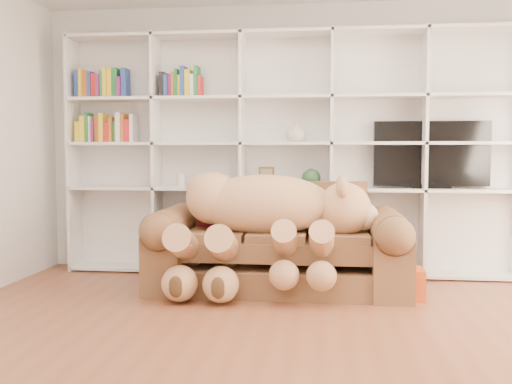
# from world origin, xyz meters

# --- Properties ---
(floor) EXTENTS (5.00, 5.00, 0.00)m
(floor) POSITION_xyz_m (0.00, 0.00, 0.00)
(floor) COLOR brown
(floor) RESTS_ON ground
(wall_back) EXTENTS (5.00, 0.02, 2.70)m
(wall_back) POSITION_xyz_m (0.00, 2.50, 1.35)
(wall_back) COLOR white
(wall_back) RESTS_ON floor
(wall_front) EXTENTS (5.00, 0.02, 2.70)m
(wall_front) POSITION_xyz_m (0.00, -2.50, 1.35)
(wall_front) COLOR white
(wall_front) RESTS_ON floor
(bookshelf) EXTENTS (4.43, 0.35, 2.40)m
(bookshelf) POSITION_xyz_m (-0.24, 2.36, 1.31)
(bookshelf) COLOR white
(bookshelf) RESTS_ON floor
(sofa) EXTENTS (2.23, 0.96, 0.94)m
(sofa) POSITION_xyz_m (-0.03, 1.67, 0.35)
(sofa) COLOR brown
(sofa) RESTS_ON floor
(teddy_bear) EXTENTS (1.77, 0.94, 1.02)m
(teddy_bear) POSITION_xyz_m (-0.14, 1.48, 0.66)
(teddy_bear) COLOR tan
(teddy_bear) RESTS_ON sofa
(throw_pillow) EXTENTS (0.49, 0.33, 0.47)m
(throw_pillow) POSITION_xyz_m (-0.55, 1.83, 0.70)
(throw_pillow) COLOR #5D1110
(throw_pillow) RESTS_ON sofa
(gift_box) EXTENTS (0.32, 0.29, 0.25)m
(gift_box) POSITION_xyz_m (1.03, 1.45, 0.13)
(gift_box) COLOR #D14F1B
(gift_box) RESTS_ON floor
(tv) EXTENTS (1.10, 0.18, 0.65)m
(tv) POSITION_xyz_m (1.40, 2.35, 1.19)
(tv) COLOR black
(tv) RESTS_ON bookshelf
(picture_frame) EXTENTS (0.16, 0.04, 0.19)m
(picture_frame) POSITION_xyz_m (-0.20, 2.30, 0.97)
(picture_frame) COLOR #54391C
(picture_frame) RESTS_ON bookshelf
(green_vase) EXTENTS (0.19, 0.19, 0.19)m
(green_vase) POSITION_xyz_m (0.24, 2.30, 0.96)
(green_vase) COLOR #2B5431
(green_vase) RESTS_ON bookshelf
(figurine_tall) EXTENTS (0.07, 0.07, 0.14)m
(figurine_tall) POSITION_xyz_m (-1.07, 2.30, 0.93)
(figurine_tall) COLOR silver
(figurine_tall) RESTS_ON bookshelf
(figurine_short) EXTENTS (0.09, 0.09, 0.14)m
(figurine_short) POSITION_xyz_m (-0.87, 2.30, 0.93)
(figurine_short) COLOR silver
(figurine_short) RESTS_ON bookshelf
(snow_globe) EXTENTS (0.12, 0.12, 0.12)m
(snow_globe) POSITION_xyz_m (-0.59, 2.30, 0.93)
(snow_globe) COLOR silver
(snow_globe) RESTS_ON bookshelf
(shelf_vase) EXTENTS (0.21, 0.21, 0.20)m
(shelf_vase) POSITION_xyz_m (0.10, 2.30, 1.41)
(shelf_vase) COLOR beige
(shelf_vase) RESTS_ON bookshelf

